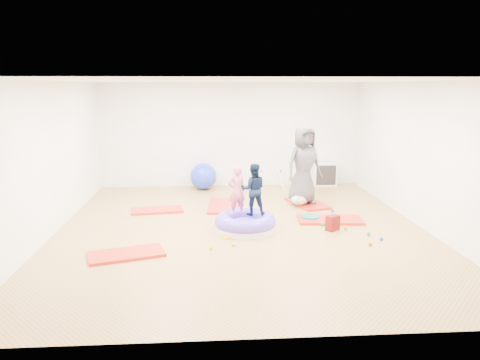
{
  "coord_description": "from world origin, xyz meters",
  "views": [
    {
      "loc": [
        -0.61,
        -8.63,
        2.72
      ],
      "look_at": [
        0.0,
        0.3,
        0.9
      ],
      "focal_mm": 35.0,
      "sensor_mm": 36.0,
      "label": 1
    }
  ],
  "objects": [
    {
      "name": "infant_play_gym",
      "position": [
        1.04,
        3.4,
        0.34
      ],
      "size": [
        0.67,
        0.63,
        0.51
      ],
      "rotation": [
        0.0,
        0.0,
        -0.07
      ],
      "color": "white",
      "rests_on": "ground"
    },
    {
      "name": "gym_mat_center_back",
      "position": [
        -0.28,
        1.67,
        0.03
      ],
      "size": [
        0.76,
        1.38,
        0.06
      ],
      "primitive_type": "cube",
      "rotation": [
        0.0,
        0.0,
        1.5
      ],
      "color": "red",
      "rests_on": "ground"
    },
    {
      "name": "ball_pit_balls",
      "position": [
        1.48,
        -0.47,
        0.03
      ],
      "size": [
        3.1,
        2.25,
        0.07
      ],
      "color": "#DEB707",
      "rests_on": "ground"
    },
    {
      "name": "infant",
      "position": [
        1.45,
        1.53,
        0.17
      ],
      "size": [
        0.39,
        0.4,
        0.23
      ],
      "color": "#A8D9EF",
      "rests_on": "gym_mat_rear_right"
    },
    {
      "name": "exercise_ball_orange",
      "position": [
        -0.64,
        3.56,
        0.21
      ],
      "size": [
        0.42,
        0.42,
        0.42
      ],
      "primitive_type": "sphere",
      "color": "orange",
      "rests_on": "ground"
    },
    {
      "name": "gym_mat_rear_right",
      "position": [
        1.67,
        1.77,
        0.03
      ],
      "size": [
        0.91,
        1.34,
        0.05
      ],
      "primitive_type": "cube",
      "rotation": [
        0.0,
        0.0,
        1.84
      ],
      "color": "red",
      "rests_on": "ground"
    },
    {
      "name": "child_navy",
      "position": [
        0.23,
        -0.03,
        0.83
      ],
      "size": [
        0.49,
        0.39,
        0.99
      ],
      "primitive_type": "imported",
      "rotation": [
        0.0,
        0.0,
        3.11
      ],
      "color": "black",
      "rests_on": "inflatable_cushion"
    },
    {
      "name": "room",
      "position": [
        0.0,
        0.0,
        1.4
      ],
      "size": [
        7.01,
        8.01,
        2.81
      ],
      "color": "#BE8841",
      "rests_on": "ground"
    },
    {
      "name": "yellow_toy",
      "position": [
        -0.29,
        -0.52,
        0.02
      ],
      "size": [
        0.21,
        0.21,
        0.03
      ],
      "primitive_type": "cylinder",
      "color": "#DEB707",
      "rests_on": "ground"
    },
    {
      "name": "gym_mat_right",
      "position": [
        1.85,
        0.39,
        0.03
      ],
      "size": [
        1.34,
        0.75,
        0.05
      ],
      "primitive_type": "cube",
      "rotation": [
        0.0,
        0.0,
        -0.08
      ],
      "color": "red",
      "rests_on": "ground"
    },
    {
      "name": "gym_mat_mid_left",
      "position": [
        -1.76,
        1.41,
        0.02
      ],
      "size": [
        1.18,
        0.71,
        0.05
      ],
      "primitive_type": "cube",
      "rotation": [
        0.0,
        0.0,
        0.15
      ],
      "color": "red",
      "rests_on": "ground"
    },
    {
      "name": "backpack",
      "position": [
        1.73,
        -0.22,
        0.15
      ],
      "size": [
        0.3,
        0.27,
        0.29
      ],
      "primitive_type": "cube",
      "rotation": [
        0.0,
        0.0,
        0.61
      ],
      "color": "#A00400",
      "rests_on": "ground"
    },
    {
      "name": "balance_disc",
      "position": [
        1.46,
        0.51,
        0.04
      ],
      "size": [
        0.39,
        0.39,
        0.09
      ],
      "primitive_type": "cylinder",
      "color": "#176F78",
      "rests_on": "ground"
    },
    {
      "name": "exercise_ball_blue",
      "position": [
        -0.75,
        3.54,
        0.35
      ],
      "size": [
        0.7,
        0.7,
        0.7
      ],
      "primitive_type": "sphere",
      "color": "blue",
      "rests_on": "ground"
    },
    {
      "name": "child_pink",
      "position": [
        -0.09,
        -0.05,
        0.81
      ],
      "size": [
        0.4,
        0.33,
        0.95
      ],
      "primitive_type": "imported",
      "rotation": [
        0.0,
        0.0,
        3.47
      ],
      "color": "#C95776",
      "rests_on": "inflatable_cushion"
    },
    {
      "name": "adult_caregiver",
      "position": [
        1.56,
        1.73,
        0.94
      ],
      "size": [
        1.01,
        0.84,
        1.78
      ],
      "primitive_type": "imported",
      "rotation": [
        0.0,
        0.0,
        0.36
      ],
      "color": "#434346",
      "rests_on": "gym_mat_rear_right"
    },
    {
      "name": "inflatable_cushion",
      "position": [
        0.07,
        -0.12,
        0.14
      ],
      "size": [
        1.17,
        1.17,
        0.37
      ],
      "rotation": [
        0.0,
        0.0,
        0.07
      ],
      "color": "silver",
      "rests_on": "ground"
    },
    {
      "name": "gym_mat_front_left",
      "position": [
        -1.97,
        -1.32,
        0.03
      ],
      "size": [
        1.33,
        0.93,
        0.05
      ],
      "primitive_type": "cube",
      "rotation": [
        0.0,
        0.0,
        0.31
      ],
      "color": "red",
      "rests_on": "ground"
    },
    {
      "name": "cube_shelf",
      "position": [
        2.58,
        3.79,
        0.32
      ],
      "size": [
        0.63,
        0.31,
        0.63
      ],
      "color": "white",
      "rests_on": "ground"
    }
  ]
}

